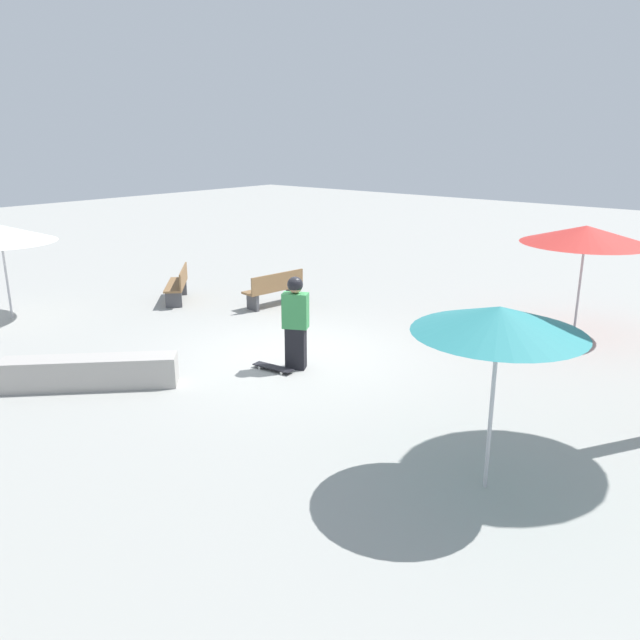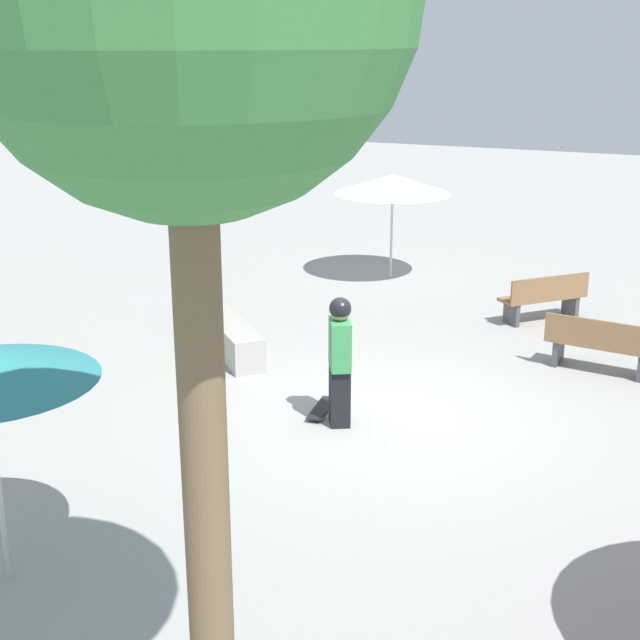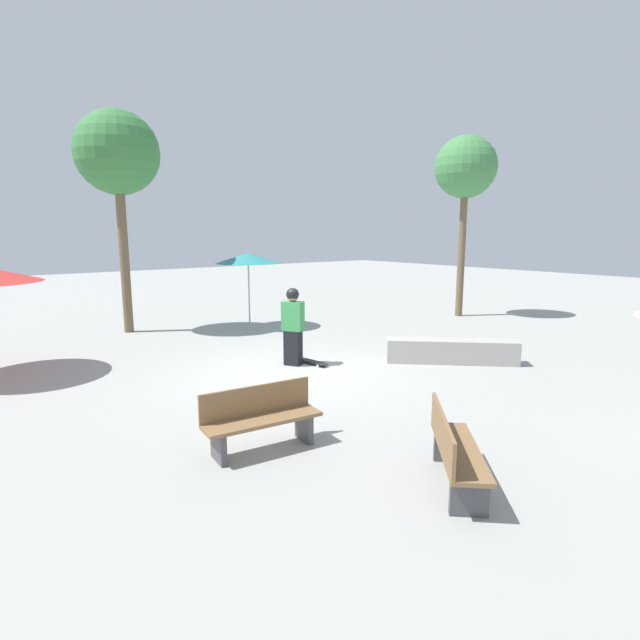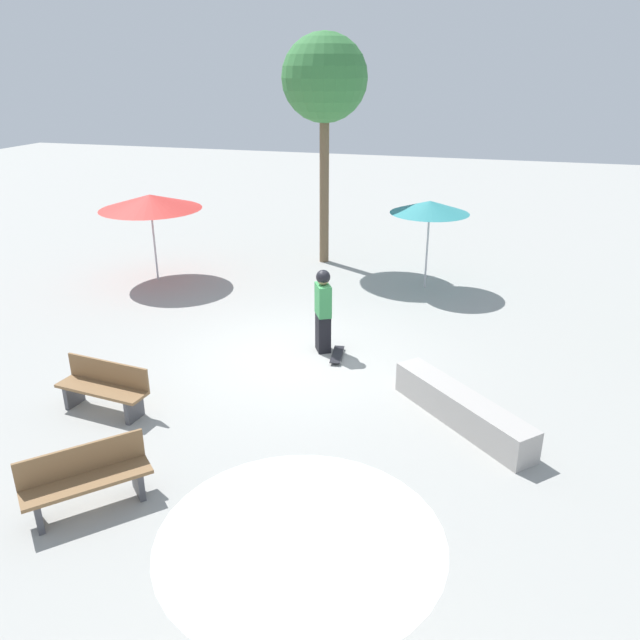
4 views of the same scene
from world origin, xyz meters
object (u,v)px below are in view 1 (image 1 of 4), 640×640
bench_near (178,285)px  shade_umbrella_white (0,234)px  shade_umbrella_teal (499,320)px  shade_umbrella_red (586,235)px  bench_far (274,289)px  skater_main (296,320)px  skateboard (273,367)px  concrete_ledge (90,372)px

bench_near → shade_umbrella_white: (-1.71, -3.46, 1.54)m
shade_umbrella_teal → bench_near: bearing=162.7°
shade_umbrella_red → bench_far: bearing=-157.2°
skater_main → shade_umbrella_white: shade_umbrella_white is taller
bench_far → shade_umbrella_teal: shade_umbrella_teal is taller
skateboard → concrete_ledge: 3.11m
shade_umbrella_red → skateboard: bearing=-119.7°
bench_near → shade_umbrella_teal: 10.51m
concrete_ledge → shade_umbrella_red: (5.16, 8.39, 1.83)m
bench_far → shade_umbrella_red: bearing=-60.6°
bench_near → bench_far: same height
skateboard → bench_near: bench_near is taller
skateboard → concrete_ledge: size_ratio=0.34×
skateboard → shade_umbrella_teal: size_ratio=0.36×
skater_main → shade_umbrella_teal: bearing=132.8°
shade_umbrella_teal → skater_main: bearing=161.5°
bench_near → shade_umbrella_white: size_ratio=0.61×
bench_far → shade_umbrella_red: size_ratio=0.62×
skateboard → shade_umbrella_white: 7.37m
concrete_ledge → shade_umbrella_teal: size_ratio=1.06×
shade_umbrella_red → skater_main: bearing=-119.5°
bench_near → shade_umbrella_white: shade_umbrella_white is taller
bench_far → shade_umbrella_teal: 8.98m
shade_umbrella_white → skater_main: bearing=14.4°
skateboard → shade_umbrella_red: 7.06m
skateboard → concrete_ledge: (-1.81, -2.52, 0.20)m
skateboard → shade_umbrella_white: size_ratio=0.34×
concrete_ledge → bench_near: 5.65m
shade_umbrella_white → bench_far: bearing=50.0°
concrete_ledge → bench_far: bench_far is taller
shade_umbrella_red → shade_umbrella_teal: bearing=-79.4°
shade_umbrella_red → shade_umbrella_white: shade_umbrella_red is taller
bench_far → bench_near: bearing=125.5°
skateboard → shade_umbrella_teal: shade_umbrella_teal is taller
bench_far → shade_umbrella_white: bearing=146.6°
skateboard → bench_far: bench_far is taller
bench_near → skateboard: bearing=-156.9°
skateboard → shade_umbrella_teal: (4.66, -1.12, 2.05)m
skateboard → shade_umbrella_white: (-6.96, -1.50, 1.90)m
concrete_ledge → bench_near: size_ratio=1.63×
bench_far → concrete_ledge: bearing=-161.2°
skater_main → skateboard: bearing=27.9°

